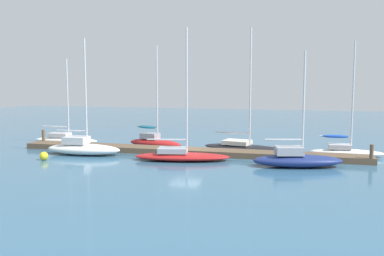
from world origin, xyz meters
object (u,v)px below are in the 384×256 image
sailboat_5 (297,159)px  sailboat_6 (346,150)px  sailboat_4 (244,146)px  mooring_buoy_yellow (44,156)px  sailboat_3 (181,155)px  sailboat_1 (83,148)px  sailboat_2 (154,141)px  sailboat_0 (65,139)px

sailboat_5 → sailboat_6: 6.74m
sailboat_4 → sailboat_6: 8.38m
mooring_buoy_yellow → sailboat_3: bearing=14.5°
sailboat_5 → sailboat_3: bearing=165.1°
mooring_buoy_yellow → sailboat_1: bearing=61.0°
sailboat_1 → sailboat_3: (8.69, -0.33, -0.15)m
sailboat_2 → sailboat_1: bearing=-117.6°
sailboat_1 → mooring_buoy_yellow: bearing=-122.7°
sailboat_0 → sailboat_3: bearing=-24.6°
sailboat_1 → sailboat_4: (12.76, 5.39, -0.17)m
sailboat_3 → mooring_buoy_yellow: (-10.36, -2.67, -0.13)m
sailboat_1 → sailboat_4: size_ratio=0.90×
sailboat_0 → sailboat_5: 23.10m
sailboat_0 → sailboat_4: sailboat_4 is taller
sailboat_6 → mooring_buoy_yellow: bearing=-160.9°
sailboat_3 → sailboat_6: (12.44, 5.46, 0.05)m
sailboat_4 → sailboat_5: sailboat_4 is taller
sailboat_0 → sailboat_1: sailboat_1 is taller
sailboat_2 → sailboat_5: bearing=-10.5°
sailboat_0 → sailboat_2: bearing=-2.9°
sailboat_2 → sailboat_4: (8.34, 0.22, -0.18)m
sailboat_3 → sailboat_0: bearing=146.1°
sailboat_0 → sailboat_6: 26.13m
sailboat_2 → mooring_buoy_yellow: sailboat_2 is taller
sailboat_4 → sailboat_5: (4.63, -5.86, 0.14)m
sailboat_2 → sailboat_6: sailboat_6 is taller
sailboat_5 → mooring_buoy_yellow: sailboat_5 is taller
sailboat_5 → mooring_buoy_yellow: size_ratio=12.56×
sailboat_6 → mooring_buoy_yellow: size_ratio=14.27×
sailboat_6 → mooring_buoy_yellow: 24.21m
sailboat_5 → sailboat_6: sailboat_6 is taller
sailboat_2 → sailboat_4: 8.34m
sailboat_6 → sailboat_3: bearing=-156.8°
sailboat_1 → sailboat_6: size_ratio=1.03×
sailboat_1 → sailboat_3: bearing=-5.9°
sailboat_1 → sailboat_0: bearing=129.8°
sailboat_3 → mooring_buoy_yellow: 10.70m
sailboat_0 → sailboat_6: (26.13, -0.13, 0.04)m
sailboat_3 → sailboat_4: (4.06, 5.71, -0.02)m
sailboat_1 → sailboat_4: bearing=19.2°
sailboat_0 → sailboat_3: sailboat_3 is taller
sailboat_3 → sailboat_2: bearing=116.2°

